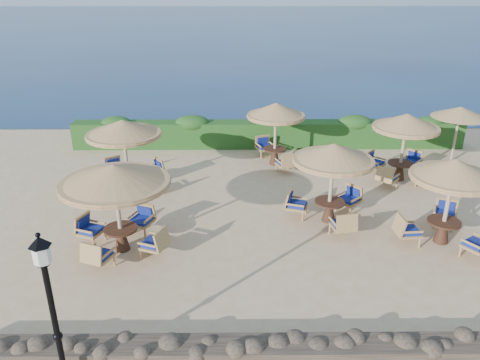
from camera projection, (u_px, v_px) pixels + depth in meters
ground at (282, 219)px, 15.37m from camera, size 120.00×120.00×0.00m
sea at (244, 25)px, 79.65m from camera, size 160.00×160.00×0.00m
hedge at (268, 134)px, 21.74m from camera, size 18.00×0.90×1.20m
stone_wall at (310, 352)px, 9.59m from camera, size 15.00×0.65×0.44m
lamp_post at (55, 321)px, 8.47m from camera, size 0.44×0.44×3.31m
extra_parasol at (460, 112)px, 19.35m from camera, size 2.30×2.30×2.41m
cafe_set_0 at (116, 190)px, 12.88m from camera, size 3.08×3.08×2.65m
cafe_set_1 at (333, 168)px, 14.51m from camera, size 2.72×2.72×2.65m
cafe_set_2 at (451, 187)px, 13.31m from camera, size 2.63×2.77×2.65m
cafe_set_3 at (125, 143)px, 16.91m from camera, size 2.72×2.72×2.65m
cafe_set_4 at (276, 120)px, 19.15m from camera, size 2.41×2.87×2.65m
cafe_set_5 at (404, 137)px, 17.70m from camera, size 2.54×2.54×2.65m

